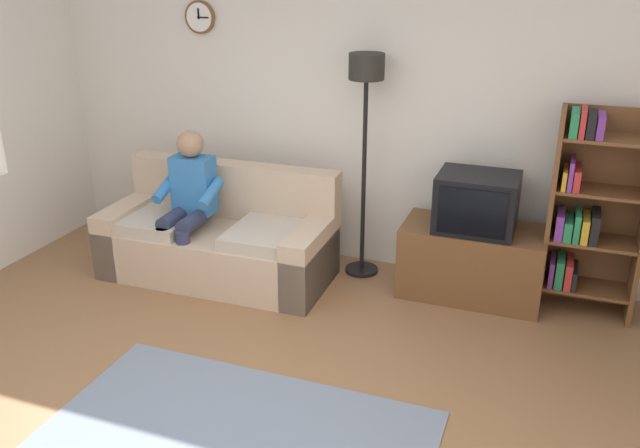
{
  "coord_description": "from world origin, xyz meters",
  "views": [
    {
      "loc": [
        1.65,
        -2.69,
        2.55
      ],
      "look_at": [
        0.2,
        1.19,
        0.88
      ],
      "focal_mm": 37.68,
      "sensor_mm": 36.0,
      "label": 1
    }
  ],
  "objects": [
    {
      "name": "ground_plane",
      "position": [
        0.0,
        0.0,
        0.0
      ],
      "size": [
        12.0,
        12.0,
        0.0
      ],
      "primitive_type": "plane",
      "color": "#8C603D"
    },
    {
      "name": "back_wall_assembly",
      "position": [
        -0.0,
        2.66,
        1.35
      ],
      "size": [
        6.2,
        0.17,
        2.7
      ],
      "color": "silver",
      "rests_on": "ground_plane"
    },
    {
      "name": "couch",
      "position": [
        -0.96,
        1.89,
        0.31
      ],
      "size": [
        1.91,
        0.91,
        0.9
      ],
      "color": "tan",
      "rests_on": "ground_plane"
    },
    {
      "name": "tv_stand",
      "position": [
        1.09,
        2.25,
        0.29
      ],
      "size": [
        1.1,
        0.56,
        0.58
      ],
      "color": "brown",
      "rests_on": "ground_plane"
    },
    {
      "name": "tv",
      "position": [
        1.09,
        2.23,
        0.8
      ],
      "size": [
        0.6,
        0.49,
        0.44
      ],
      "color": "black",
      "rests_on": "tv_stand"
    },
    {
      "name": "bookshelf",
      "position": [
        1.9,
        2.32,
        0.79
      ],
      "size": [
        0.68,
        0.36,
        1.56
      ],
      "color": "brown",
      "rests_on": "ground_plane"
    },
    {
      "name": "floor_lamp",
      "position": [
        0.16,
        2.35,
        1.45
      ],
      "size": [
        0.28,
        0.28,
        1.85
      ],
      "color": "black",
      "rests_on": "ground_plane"
    },
    {
      "name": "person_on_couch",
      "position": [
        -1.17,
        1.78,
        0.7
      ],
      "size": [
        0.52,
        0.54,
        1.24
      ],
      "color": "#3372B2",
      "rests_on": "ground_plane"
    }
  ]
}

